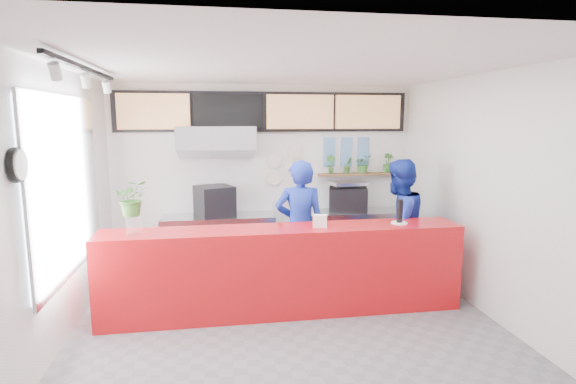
# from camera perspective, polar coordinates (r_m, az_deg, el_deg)

# --- Properties ---
(floor) EXTENTS (5.00, 5.00, 0.00)m
(floor) POSITION_cam_1_polar(r_m,az_deg,el_deg) (5.58, 0.13, -16.60)
(floor) COLOR slate
(floor) RESTS_ON ground
(ceiling) EXTENTS (5.00, 5.00, 0.00)m
(ceiling) POSITION_cam_1_polar(r_m,az_deg,el_deg) (5.06, 0.15, 15.69)
(ceiling) COLOR silver
(wall_back) EXTENTS (5.00, 0.00, 5.00)m
(wall_back) POSITION_cam_1_polar(r_m,az_deg,el_deg) (7.56, -2.92, 2.14)
(wall_back) COLOR white
(wall_back) RESTS_ON ground
(wall_left) EXTENTS (0.00, 5.00, 5.00)m
(wall_left) POSITION_cam_1_polar(r_m,az_deg,el_deg) (5.32, -27.51, -1.90)
(wall_left) COLOR white
(wall_left) RESTS_ON ground
(wall_right) EXTENTS (0.00, 5.00, 5.00)m
(wall_right) POSITION_cam_1_polar(r_m,az_deg,el_deg) (6.03, 24.28, -0.47)
(wall_right) COLOR white
(wall_right) RESTS_ON ground
(service_counter) EXTENTS (4.50, 0.60, 1.10)m
(service_counter) POSITION_cam_1_polar(r_m,az_deg,el_deg) (5.74, -0.52, -9.92)
(service_counter) COLOR red
(service_counter) RESTS_ON ground
(cream_band) EXTENTS (5.00, 0.02, 0.80)m
(cream_band) POSITION_cam_1_polar(r_m,az_deg,el_deg) (7.49, -2.98, 10.50)
(cream_band) COLOR beige
(cream_band) RESTS_ON wall_back
(prep_bench) EXTENTS (1.80, 0.60, 0.90)m
(prep_bench) POSITION_cam_1_polar(r_m,az_deg,el_deg) (7.43, -8.78, -6.36)
(prep_bench) COLOR #B2B5BA
(prep_bench) RESTS_ON ground
(panini_oven) EXTENTS (0.69, 0.69, 0.48)m
(panini_oven) POSITION_cam_1_polar(r_m,az_deg,el_deg) (7.27, -9.32, -1.12)
(panini_oven) COLOR black
(panini_oven) RESTS_ON prep_bench
(extraction_hood) EXTENTS (1.20, 0.70, 0.35)m
(extraction_hood) POSITION_cam_1_polar(r_m,az_deg,el_deg) (7.11, -9.11, 6.85)
(extraction_hood) COLOR #B2B5BA
(extraction_hood) RESTS_ON ceiling
(hood_lip) EXTENTS (1.20, 0.69, 0.31)m
(hood_lip) POSITION_cam_1_polar(r_m,az_deg,el_deg) (7.12, -9.07, 5.24)
(hood_lip) COLOR #B2B5BA
(hood_lip) RESTS_ON ceiling
(right_bench) EXTENTS (1.80, 0.60, 0.90)m
(right_bench) POSITION_cam_1_polar(r_m,az_deg,el_deg) (7.78, 8.50, -5.64)
(right_bench) COLOR #B2B5BA
(right_bench) RESTS_ON ground
(espresso_machine) EXTENTS (0.72, 0.59, 0.40)m
(espresso_machine) POSITION_cam_1_polar(r_m,az_deg,el_deg) (7.60, 7.62, -0.94)
(espresso_machine) COLOR black
(espresso_machine) RESTS_ON right_bench
(espresso_tray) EXTENTS (0.61, 0.45, 0.05)m
(espresso_tray) POSITION_cam_1_polar(r_m,az_deg,el_deg) (7.55, 7.66, 1.12)
(espresso_tray) COLOR silver
(espresso_tray) RESTS_ON espresso_machine
(herb_shelf) EXTENTS (1.40, 0.18, 0.04)m
(herb_shelf) POSITION_cam_1_polar(r_m,az_deg,el_deg) (7.80, 8.94, 2.25)
(herb_shelf) COLOR brown
(herb_shelf) RESTS_ON wall_back
(menu_board_far_left) EXTENTS (1.10, 0.10, 0.55)m
(menu_board_far_left) POSITION_cam_1_polar(r_m,az_deg,el_deg) (7.40, -16.68, 9.76)
(menu_board_far_left) COLOR tan
(menu_board_far_left) RESTS_ON wall_back
(menu_board_mid_left) EXTENTS (1.10, 0.10, 0.55)m
(menu_board_mid_left) POSITION_cam_1_polar(r_m,az_deg,el_deg) (7.34, -7.53, 10.07)
(menu_board_mid_left) COLOR black
(menu_board_mid_left) RESTS_ON wall_back
(menu_board_mid_right) EXTENTS (1.10, 0.10, 0.55)m
(menu_board_mid_right) POSITION_cam_1_polar(r_m,az_deg,el_deg) (7.47, 1.54, 10.13)
(menu_board_mid_right) COLOR tan
(menu_board_mid_right) RESTS_ON wall_back
(menu_board_far_right) EXTENTS (1.10, 0.10, 0.55)m
(menu_board_far_right) POSITION_cam_1_polar(r_m,az_deg,el_deg) (7.77, 10.11, 9.96)
(menu_board_far_right) COLOR tan
(menu_board_far_right) RESTS_ON wall_back
(soffit) EXTENTS (4.80, 0.04, 0.65)m
(soffit) POSITION_cam_1_polar(r_m,az_deg,el_deg) (7.46, -2.95, 10.13)
(soffit) COLOR black
(soffit) RESTS_ON wall_back
(window_pane) EXTENTS (0.04, 2.20, 1.90)m
(window_pane) POSITION_cam_1_polar(r_m,az_deg,el_deg) (5.56, -26.41, 0.71)
(window_pane) COLOR silver
(window_pane) RESTS_ON wall_left
(window_frame) EXTENTS (0.03, 2.30, 2.00)m
(window_frame) POSITION_cam_1_polar(r_m,az_deg,el_deg) (5.56, -26.22, 0.72)
(window_frame) COLOR #B2B5BA
(window_frame) RESTS_ON wall_left
(wall_clock_rim) EXTENTS (0.05, 0.30, 0.30)m
(wall_clock_rim) POSITION_cam_1_polar(r_m,az_deg,el_deg) (4.40, -31.18, 2.94)
(wall_clock_rim) COLOR black
(wall_clock_rim) RESTS_ON wall_left
(wall_clock_face) EXTENTS (0.02, 0.26, 0.26)m
(wall_clock_face) POSITION_cam_1_polar(r_m,az_deg,el_deg) (4.39, -30.82, 2.95)
(wall_clock_face) COLOR white
(wall_clock_face) RESTS_ON wall_left
(track_rail) EXTENTS (0.05, 2.40, 0.04)m
(track_rail) POSITION_cam_1_polar(r_m,az_deg,el_deg) (5.15, -24.38, 14.11)
(track_rail) COLOR black
(track_rail) RESTS_ON ceiling
(dec_plate_a) EXTENTS (0.24, 0.03, 0.24)m
(dec_plate_a) POSITION_cam_1_polar(r_m,az_deg,el_deg) (7.52, -1.77, 4.02)
(dec_plate_a) COLOR silver
(dec_plate_a) RESTS_ON wall_back
(dec_plate_b) EXTENTS (0.24, 0.03, 0.24)m
(dec_plate_b) POSITION_cam_1_polar(r_m,az_deg,el_deg) (7.57, 0.49, 3.30)
(dec_plate_b) COLOR silver
(dec_plate_b) RESTS_ON wall_back
(dec_plate_c) EXTENTS (0.24, 0.03, 0.24)m
(dec_plate_c) POSITION_cam_1_polar(r_m,az_deg,el_deg) (7.55, -1.76, 1.76)
(dec_plate_c) COLOR silver
(dec_plate_c) RESTS_ON wall_back
(dec_plate_d) EXTENTS (0.24, 0.03, 0.24)m
(dec_plate_d) POSITION_cam_1_polar(r_m,az_deg,el_deg) (7.56, 0.87, 5.20)
(dec_plate_d) COLOR silver
(dec_plate_d) RESTS_ON wall_back
(photo_frame_a) EXTENTS (0.20, 0.02, 0.25)m
(photo_frame_a) POSITION_cam_1_polar(r_m,az_deg,el_deg) (7.69, 5.29, 5.97)
(photo_frame_a) COLOR #598CBF
(photo_frame_a) RESTS_ON wall_back
(photo_frame_b) EXTENTS (0.20, 0.02, 0.25)m
(photo_frame_b) POSITION_cam_1_polar(r_m,az_deg,el_deg) (7.77, 7.44, 5.97)
(photo_frame_b) COLOR #598CBF
(photo_frame_b) RESTS_ON wall_back
(photo_frame_c) EXTENTS (0.20, 0.02, 0.25)m
(photo_frame_c) POSITION_cam_1_polar(r_m,az_deg,el_deg) (7.86, 9.55, 5.95)
(photo_frame_c) COLOR #598CBF
(photo_frame_c) RESTS_ON wall_back
(photo_frame_d) EXTENTS (0.20, 0.02, 0.25)m
(photo_frame_d) POSITION_cam_1_polar(r_m,az_deg,el_deg) (7.71, 5.26, 4.12)
(photo_frame_d) COLOR #598CBF
(photo_frame_d) RESTS_ON wall_back
(photo_frame_e) EXTENTS (0.20, 0.02, 0.25)m
(photo_frame_e) POSITION_cam_1_polar(r_m,az_deg,el_deg) (7.79, 7.40, 4.13)
(photo_frame_e) COLOR #598CBF
(photo_frame_e) RESTS_ON wall_back
(photo_frame_f) EXTENTS (0.20, 0.02, 0.25)m
(photo_frame_f) POSITION_cam_1_polar(r_m,az_deg,el_deg) (7.88, 9.50, 4.14)
(photo_frame_f) COLOR #598CBF
(photo_frame_f) RESTS_ON wall_back
(staff_center) EXTENTS (0.75, 0.56, 1.89)m
(staff_center) POSITION_cam_1_polar(r_m,az_deg,el_deg) (6.29, 1.53, -4.47)
(staff_center) COLOR #162B99
(staff_center) RESTS_ON ground
(staff_right) EXTENTS (1.16, 1.10, 1.88)m
(staff_right) POSITION_cam_1_polar(r_m,az_deg,el_deg) (6.60, 13.77, -4.10)
(staff_right) COLOR #162B99
(staff_right) RESTS_ON ground
(herb_a) EXTENTS (0.20, 0.16, 0.32)m
(herb_a) POSITION_cam_1_polar(r_m,az_deg,el_deg) (7.64, 5.45, 3.54)
(herb_a) COLOR #376F27
(herb_a) RESTS_ON herb_shelf
(herb_b) EXTENTS (0.18, 0.16, 0.27)m
(herb_b) POSITION_cam_1_polar(r_m,az_deg,el_deg) (7.72, 7.61, 3.38)
(herb_b) COLOR #376F27
(herb_b) RESTS_ON herb_shelf
(herb_c) EXTENTS (0.30, 0.26, 0.31)m
(herb_c) POSITION_cam_1_polar(r_m,az_deg,el_deg) (7.80, 9.54, 3.54)
(herb_c) COLOR #376F27
(herb_c) RESTS_ON herb_shelf
(herb_d) EXTENTS (0.21, 0.19, 0.33)m
(herb_d) POSITION_cam_1_polar(r_m,az_deg,el_deg) (7.96, 12.59, 3.63)
(herb_d) COLOR #376F27
(herb_d) RESTS_ON herb_shelf
(glass_vase) EXTENTS (0.18, 0.18, 0.22)m
(glass_vase) POSITION_cam_1_polar(r_m,az_deg,el_deg) (5.55, -19.00, -4.02)
(glass_vase) COLOR white
(glass_vase) RESTS_ON service_counter
(basil_vase) EXTENTS (0.44, 0.40, 0.42)m
(basil_vase) POSITION_cam_1_polar(r_m,az_deg,el_deg) (5.49, -19.18, -0.73)
(basil_vase) COLOR #376F27
(basil_vase) RESTS_ON glass_vase
(napkin_holder) EXTENTS (0.20, 0.15, 0.15)m
(napkin_holder) POSITION_cam_1_polar(r_m,az_deg,el_deg) (5.62, 4.08, -3.68)
(napkin_holder) COLOR white
(napkin_holder) RESTS_ON service_counter
(white_plate) EXTENTS (0.22, 0.22, 0.02)m
(white_plate) POSITION_cam_1_polar(r_m,az_deg,el_deg) (5.98, 13.94, -3.83)
(white_plate) COLOR white
(white_plate) RESTS_ON service_counter
(pepper_mill) EXTENTS (0.09, 0.09, 0.30)m
(pepper_mill) POSITION_cam_1_polar(r_m,az_deg,el_deg) (5.95, 14.00, -2.34)
(pepper_mill) COLOR black
(pepper_mill) RESTS_ON white_plate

